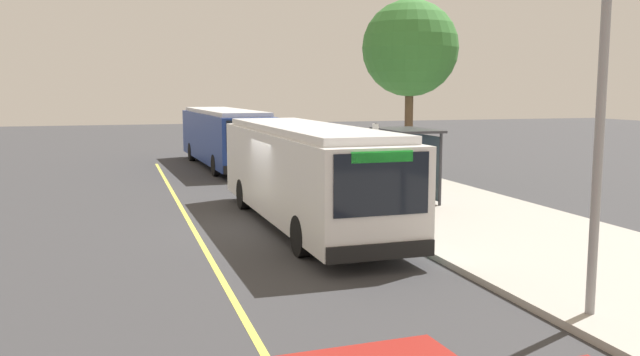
{
  "coord_description": "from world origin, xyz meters",
  "views": [
    {
      "loc": [
        18.68,
        -4.22,
        3.97
      ],
      "look_at": [
        2.1,
        0.85,
        1.67
      ],
      "focal_mm": 37.54,
      "sensor_mm": 36.0,
      "label": 1
    }
  ],
  "objects_px": {
    "transit_bus_second": "(224,135)",
    "route_sign_post": "(375,155)",
    "waiting_bench": "(406,186)",
    "transit_bus_main": "(306,171)"
  },
  "relations": [
    {
      "from": "transit_bus_second",
      "to": "route_sign_post",
      "type": "xyz_separation_m",
      "value": [
        15.16,
        2.3,
        0.34
      ]
    },
    {
      "from": "route_sign_post",
      "to": "waiting_bench",
      "type": "bearing_deg",
      "value": 136.52
    },
    {
      "from": "waiting_bench",
      "to": "route_sign_post",
      "type": "distance_m",
      "value": 3.2
    },
    {
      "from": "transit_bus_second",
      "to": "waiting_bench",
      "type": "xyz_separation_m",
      "value": [
        13.04,
        4.31,
        -0.98
      ]
    },
    {
      "from": "transit_bus_second",
      "to": "transit_bus_main",
      "type": "bearing_deg",
      "value": -0.42
    },
    {
      "from": "transit_bus_second",
      "to": "route_sign_post",
      "type": "distance_m",
      "value": 15.34
    },
    {
      "from": "transit_bus_main",
      "to": "transit_bus_second",
      "type": "relative_size",
      "value": 0.95
    },
    {
      "from": "transit_bus_second",
      "to": "waiting_bench",
      "type": "relative_size",
      "value": 7.4
    },
    {
      "from": "transit_bus_main",
      "to": "route_sign_post",
      "type": "distance_m",
      "value": 2.52
    },
    {
      "from": "transit_bus_second",
      "to": "waiting_bench",
      "type": "distance_m",
      "value": 13.77
    }
  ]
}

